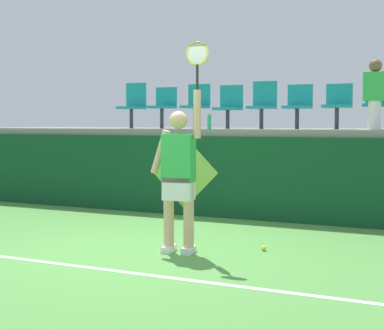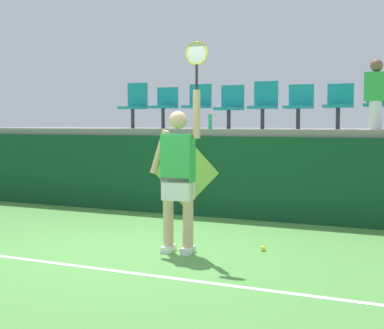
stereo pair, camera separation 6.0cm
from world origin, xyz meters
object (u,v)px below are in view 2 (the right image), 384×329
(tennis_player, at_px, (178,173))
(stadium_chair_5, at_px, (299,104))
(stadium_chair_6, at_px, (339,103))
(spectator_0, at_px, (376,93))
(stadium_chair_3, at_px, (230,105))
(stadium_chair_4, at_px, (264,103))
(stadium_chair_1, at_px, (165,104))
(tennis_ball, at_px, (263,248))
(stadium_chair_2, at_px, (198,103))
(water_bottle, at_px, (210,122))
(stadium_chair_0, at_px, (135,103))
(stadium_chair_7, at_px, (380,102))

(tennis_player, distance_m, stadium_chair_5, 3.77)
(tennis_player, height_order, stadium_chair_6, tennis_player)
(spectator_0, bearing_deg, stadium_chair_5, 162.31)
(tennis_player, distance_m, stadium_chair_3, 3.81)
(stadium_chair_4, xyz_separation_m, stadium_chair_5, (0.64, -0.01, -0.03))
(tennis_player, height_order, stadium_chair_1, tennis_player)
(tennis_ball, height_order, stadium_chair_2, stadium_chair_2)
(tennis_player, bearing_deg, stadium_chair_1, 120.44)
(water_bottle, height_order, stadium_chair_6, stadium_chair_6)
(stadium_chair_2, height_order, stadium_chair_4, stadium_chair_4)
(tennis_player, xyz_separation_m, tennis_ball, (0.91, 0.54, -0.95))
(stadium_chair_0, relative_size, spectator_0, 0.81)
(stadium_chair_3, bearing_deg, stadium_chair_1, -179.71)
(stadium_chair_0, relative_size, stadium_chair_7, 1.13)
(stadium_chair_4, bearing_deg, stadium_chair_3, -179.69)
(stadium_chair_0, bearing_deg, stadium_chair_7, -0.13)
(stadium_chair_5, relative_size, stadium_chair_6, 1.01)
(water_bottle, bearing_deg, stadium_chair_2, 128.74)
(tennis_player, xyz_separation_m, stadium_chair_7, (1.84, 3.61, 0.96))
(water_bottle, height_order, stadium_chair_4, stadium_chair_4)
(tennis_player, xyz_separation_m, stadium_chair_5, (0.51, 3.61, 0.94))
(water_bottle, height_order, stadium_chair_5, stadium_chair_5)
(stadium_chair_0, height_order, stadium_chair_2, stadium_chair_0)
(tennis_ball, height_order, stadium_chair_3, stadium_chair_3)
(tennis_ball, bearing_deg, stadium_chair_0, 140.28)
(spectator_0, bearing_deg, tennis_ball, -109.42)
(stadium_chair_2, bearing_deg, tennis_player, -68.54)
(stadium_chair_4, bearing_deg, stadium_chair_2, -179.78)
(tennis_player, xyz_separation_m, spectator_0, (1.84, 3.19, 1.09))
(tennis_player, distance_m, tennis_ball, 1.42)
(stadium_chair_7, bearing_deg, stadium_chair_3, 179.89)
(stadium_chair_1, xyz_separation_m, stadium_chair_2, (0.70, 0.01, 0.01))
(tennis_player, bearing_deg, tennis_ball, 30.74)
(stadium_chair_4, relative_size, spectator_0, 0.77)
(stadium_chair_5, bearing_deg, stadium_chair_2, 179.91)
(stadium_chair_5, bearing_deg, stadium_chair_4, 179.29)
(stadium_chair_2, height_order, stadium_chair_5, stadium_chair_2)
(water_bottle, xyz_separation_m, stadium_chair_3, (0.10, 0.69, 0.31))
(stadium_chair_0, xyz_separation_m, stadium_chair_4, (2.67, -0.00, -0.03))
(stadium_chair_1, bearing_deg, stadium_chair_0, 178.98)
(tennis_player, xyz_separation_m, stadium_chair_6, (1.19, 3.61, 0.95))
(stadium_chair_0, height_order, stadium_chair_1, stadium_chair_0)
(stadium_chair_6, distance_m, stadium_chair_7, 0.65)
(tennis_ball, xyz_separation_m, stadium_chair_1, (-3.03, 3.07, 1.91))
(stadium_chair_4, bearing_deg, tennis_player, -87.95)
(stadium_chair_0, distance_m, stadium_chair_7, 4.64)
(stadium_chair_7, bearing_deg, stadium_chair_1, -179.97)
(stadium_chair_0, height_order, spectator_0, spectator_0)
(water_bottle, xyz_separation_m, stadium_chair_2, (-0.55, 0.69, 0.34))
(tennis_ball, height_order, stadium_chair_0, stadium_chair_0)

